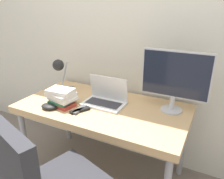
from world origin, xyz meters
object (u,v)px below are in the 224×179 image
object	(u,v)px
laptop	(105,99)
book_stack	(62,97)
desk_lamp	(61,70)
game_controller	(49,106)
monitor	(175,78)

from	to	relation	value
laptop	book_stack	world-z (taller)	laptop
desk_lamp	game_controller	xyz separation A→B (m)	(0.11, -0.31, -0.21)
book_stack	game_controller	bearing A→B (deg)	-117.97
monitor	desk_lamp	size ratio (longest dim) A/B	1.56
laptop	desk_lamp	distance (m)	0.51
laptop	monitor	distance (m)	0.60
desk_lamp	book_stack	bearing A→B (deg)	-51.54
monitor	game_controller	size ratio (longest dim) A/B	3.87
laptop	monitor	size ratio (longest dim) A/B	0.67
desk_lamp	game_controller	distance (m)	0.39
desk_lamp	book_stack	xyz separation A→B (m)	(0.16, -0.21, -0.16)
desk_lamp	game_controller	world-z (taller)	desk_lamp
monitor	desk_lamp	world-z (taller)	monitor
desk_lamp	monitor	bearing A→B (deg)	6.44
desk_lamp	game_controller	bearing A→B (deg)	-70.48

